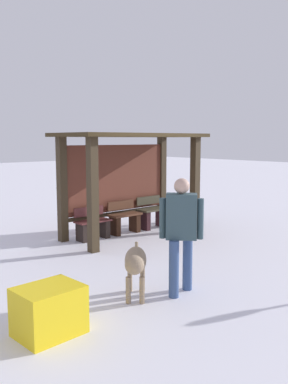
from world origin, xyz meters
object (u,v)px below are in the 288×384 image
(bench_left_inside, at_px, (93,226))
(person_walking, at_px, (181,227))
(bus_shelter, at_px, (127,163))
(grit_bin, at_px, (49,311))
(bench_right_inside, at_px, (153,215))
(dog, at_px, (135,263))
(bench_center_inside, at_px, (124,220))

(bench_left_inside, height_order, person_walking, person_walking)
(bus_shelter, relative_size, grit_bin, 4.84)
(bench_right_inside, height_order, person_walking, person_walking)
(bus_shelter, xyz_separation_m, grit_bin, (-3.76, -3.27, -1.37))
(bus_shelter, distance_m, bench_left_inside, 1.62)
(bench_left_inside, height_order, bench_right_inside, bench_right_inside)
(person_walking, bearing_deg, grit_bin, 176.95)
(bus_shelter, distance_m, dog, 4.08)
(bench_center_inside, bearing_deg, bus_shelter, -90.00)
(person_walking, relative_size, dog, 1.97)
(dog, relative_size, grit_bin, 1.19)
(dog, bearing_deg, grit_bin, -173.76)
(bench_right_inside, distance_m, grit_bin, 5.75)
(bench_center_inside, height_order, dog, bench_center_inside)
(person_walking, bearing_deg, bench_center_inside, 63.34)
(bench_left_inside, relative_size, person_walking, 0.48)
(bench_left_inside, relative_size, dog, 0.94)
(bench_center_inside, relative_size, dog, 0.94)
(grit_bin, bearing_deg, bench_center_inside, 41.88)
(bus_shelter, distance_m, bench_right_inside, 1.59)
(bench_left_inside, xyz_separation_m, bench_center_inside, (0.89, -0.00, 0.03))
(bench_right_inside, relative_size, person_walking, 0.48)
(bench_left_inside, xyz_separation_m, person_walking, (-0.86, -3.48, 0.67))
(bench_left_inside, height_order, grit_bin, bench_left_inside)
(grit_bin, bearing_deg, bench_right_inside, 35.96)
(dog, height_order, grit_bin, dog)
(grit_bin, bearing_deg, bus_shelter, 41.01)
(person_walking, bearing_deg, bus_shelter, 62.65)
(bus_shelter, height_order, bench_right_inside, bus_shelter)
(bus_shelter, bearing_deg, bench_center_inside, 90.00)
(bench_left_inside, bearing_deg, bench_center_inside, -0.17)
(bench_right_inside, bearing_deg, grit_bin, -144.04)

